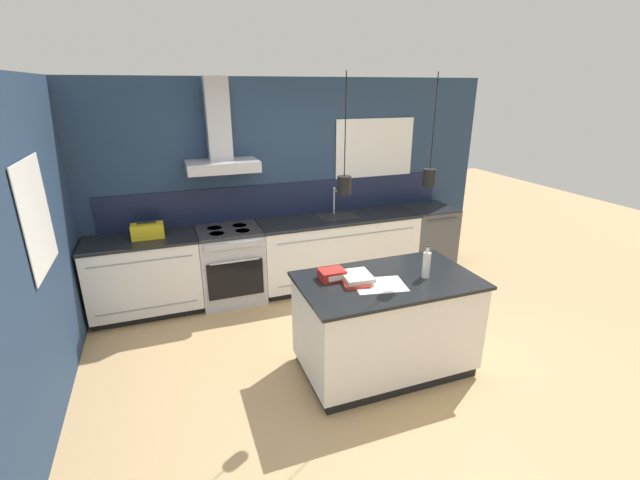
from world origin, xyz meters
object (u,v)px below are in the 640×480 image
book_stack (356,278)px  yellow_toolbox (148,231)px  dishwasher (427,238)px  red_supply_box (332,274)px  bottle_on_island (426,264)px  oven_range (231,265)px

book_stack → yellow_toolbox: yellow_toolbox is taller
dishwasher → red_supply_box: (-2.14, -1.70, 0.50)m
bottle_on_island → red_supply_box: 0.83m
red_supply_box → book_stack: bearing=-34.2°
dishwasher → yellow_toolbox: yellow_toolbox is taller
dishwasher → bottle_on_island: size_ratio=3.06×
dishwasher → yellow_toolbox: (-3.65, 0.00, 0.54)m
dishwasher → bottle_on_island: bearing=-124.7°
bottle_on_island → red_supply_box: bearing=162.5°
red_supply_box → yellow_toolbox: 2.28m
oven_range → dishwasher: same height
book_stack → red_supply_box: 0.21m
oven_range → dishwasher: size_ratio=1.00×
dishwasher → red_supply_box: red_supply_box is taller
oven_range → book_stack: (0.81, -1.82, 0.49)m
oven_range → red_supply_box: bearing=-69.6°
book_stack → yellow_toolbox: size_ratio=1.02×
dishwasher → book_stack: book_stack is taller
oven_range → bottle_on_island: (1.42, -1.95, 0.58)m
oven_range → bottle_on_island: size_ratio=3.06×
book_stack → dishwasher: bearing=42.9°
oven_range → book_stack: 2.05m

